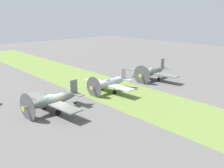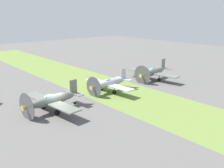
% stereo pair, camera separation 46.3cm
% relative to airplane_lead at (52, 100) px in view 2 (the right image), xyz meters
% --- Properties ---
extents(ground_plane, '(160.00, 160.00, 0.00)m').
position_rel_airplane_lead_xyz_m(ground_plane, '(-0.43, -0.52, -1.58)').
color(ground_plane, '#605E5B').
extents(grass_verge, '(120.00, 11.00, 0.01)m').
position_rel_airplane_lead_xyz_m(grass_verge, '(-0.43, -12.20, -1.57)').
color(grass_verge, olive).
rests_on(grass_verge, ground).
extents(airplane_lead, '(10.62, 8.42, 3.77)m').
position_rel_airplane_lead_xyz_m(airplane_lead, '(0.00, 0.00, 0.00)').
color(airplane_lead, slate).
rests_on(airplane_lead, ground).
extents(airplane_wingman, '(10.01, 7.92, 3.56)m').
position_rel_airplane_lead_xyz_m(airplane_wingman, '(1.60, -11.11, -0.09)').
color(airplane_wingman, '#B2B7BC').
rests_on(airplane_wingman, ground).
extents(airplane_trail, '(10.76, 8.55, 3.81)m').
position_rel_airplane_lead_xyz_m(airplane_trail, '(1.96, -22.38, 0.02)').
color(airplane_trail, slate).
rests_on(airplane_trail, ground).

